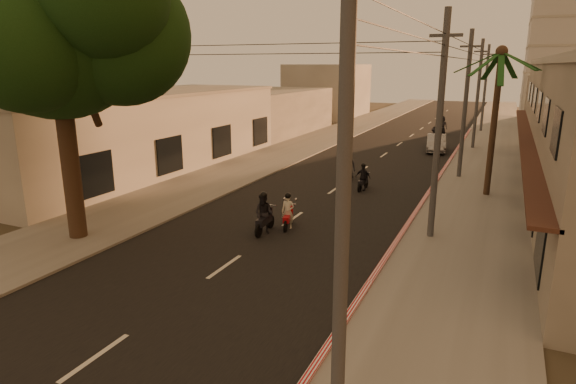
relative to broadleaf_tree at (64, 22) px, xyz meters
name	(u,v)px	position (x,y,z in m)	size (l,w,h in m)	color
ground	(191,290)	(6.61, -2.14, -8.48)	(160.00, 160.00, 0.00)	#383023
road	(363,169)	(6.61, 17.86, -8.47)	(10.00, 140.00, 0.02)	black
sidewalk_right	(480,179)	(14.11, 17.86, -8.42)	(5.00, 140.00, 0.12)	slate
sidewalk_left	(266,160)	(-0.89, 17.86, -8.42)	(5.00, 140.00, 0.12)	slate
curb_stripe	(429,193)	(11.71, 12.86, -8.38)	(0.20, 60.00, 0.20)	#B1121A
left_building	(140,131)	(-7.37, 11.86, -5.88)	(8.20, 24.20, 5.20)	#ABA69B
broadleaf_tree	(64,22)	(0.00, 0.00, 0.00)	(9.60, 8.70, 12.10)	black
palm_tree	(501,61)	(14.61, 13.86, -1.33)	(5.00, 5.00, 8.20)	black
utility_poles	(468,72)	(12.81, 17.86, -1.94)	(1.20, 48.26, 9.00)	#38383A
filler_right	(567,105)	(20.61, 42.86, -5.48)	(8.00, 14.00, 6.00)	#ABA69B
filler_left_near	(270,112)	(-7.39, 31.86, -6.28)	(8.00, 14.00, 4.40)	#ABA69B
filler_left_far	(329,91)	(-7.39, 49.86, -4.98)	(8.00, 14.00, 7.00)	#ABA69B
scooter_red	(288,212)	(6.93, 4.60, -7.75)	(0.79, 1.63, 1.62)	black
scooter_mid_a	(264,215)	(6.28, 3.61, -7.65)	(0.91, 1.86, 1.83)	black
scooter_mid_b	(363,178)	(8.10, 12.39, -7.76)	(0.93, 1.63, 1.59)	black
scooter_far_a	(348,166)	(6.52, 14.63, -7.62)	(1.13, 1.88, 1.88)	black
scooter_far_b	(434,137)	(9.50, 30.30, -7.69)	(1.26, 1.73, 1.71)	black
parked_car	(436,143)	(10.13, 27.22, -7.77)	(2.05, 4.43, 1.41)	gray
scooter_far_c	(443,126)	(9.31, 37.87, -7.61)	(1.09, 1.92, 1.91)	black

